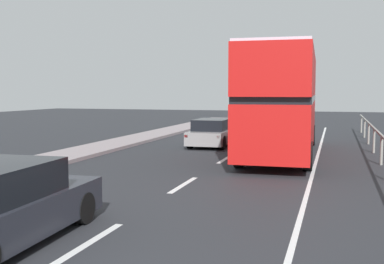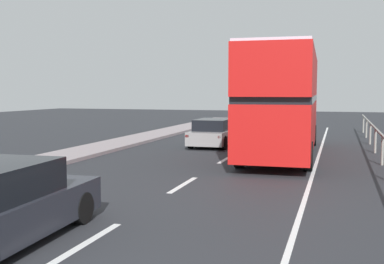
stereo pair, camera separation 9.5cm
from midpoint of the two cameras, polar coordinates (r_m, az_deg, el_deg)
lane_paint_markings at (r=13.27m, az=8.21°, el=-6.70°), size 3.59×46.00×0.01m
double_decker_bus_red at (r=20.03m, az=11.08°, el=3.83°), size 2.88×10.83×4.31m
sedan_car_ahead at (r=23.02m, az=2.76°, el=-0.12°), size 1.79×4.07×1.32m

